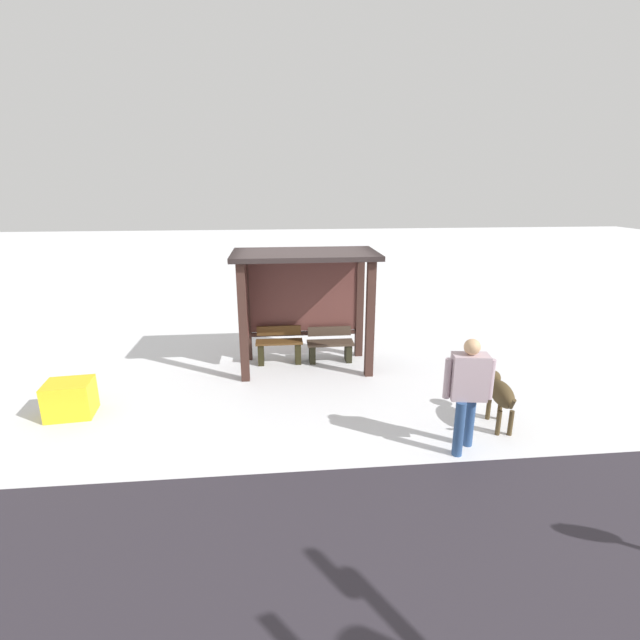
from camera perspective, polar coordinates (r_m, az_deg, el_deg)
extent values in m
plane|color=silver|center=(9.35, -1.78, -5.89)|extent=(60.00, 60.00, 0.00)
cube|color=#3C251F|center=(8.46, -9.66, -0.44)|extent=(0.15, 0.15, 2.26)
cube|color=#3C251F|center=(8.61, 6.32, 0.02)|extent=(0.15, 0.15, 2.26)
cube|color=#3C251F|center=(9.51, -9.24, 1.50)|extent=(0.15, 0.15, 2.26)
cube|color=#3C251F|center=(9.65, 5.00, 1.88)|extent=(0.15, 0.15, 2.26)
cube|color=black|center=(8.73, -1.92, 8.27)|extent=(2.77, 1.49, 0.09)
cube|color=brown|center=(9.45, -2.09, 3.05)|extent=(2.22, 0.08, 1.51)
cube|color=#3C251F|center=(9.65, -2.03, -1.68)|extent=(2.22, 0.06, 0.08)
cube|color=brown|center=(9.11, -9.44, 2.31)|extent=(0.08, 0.60, 1.51)
cube|color=#55371A|center=(9.40, -5.16, -2.76)|extent=(0.96, 0.34, 0.04)
cube|color=#55371A|center=(9.48, -5.20, -1.33)|extent=(0.92, 0.04, 0.20)
cube|color=black|center=(9.49, -2.80, -4.09)|extent=(0.12, 0.29, 0.45)
cube|color=black|center=(9.49, -7.43, -4.22)|extent=(0.12, 0.29, 0.45)
cube|color=#443529|center=(9.48, 1.31, -2.90)|extent=(0.96, 0.38, 0.05)
cube|color=#443529|center=(9.57, 1.19, -1.41)|extent=(0.92, 0.04, 0.20)
cube|color=black|center=(9.61, 3.57, -4.04)|extent=(0.12, 0.32, 0.39)
cube|color=black|center=(9.52, -0.99, -4.21)|extent=(0.12, 0.32, 0.39)
cube|color=#BCA4AE|center=(6.43, 18.26, -6.79)|extent=(0.51, 0.33, 0.63)
sphere|color=tan|center=(6.28, 18.61, -3.23)|extent=(0.22, 0.22, 0.22)
cylinder|color=#2C4B7C|center=(6.88, 18.29, -11.83)|extent=(0.16, 0.16, 0.80)
cylinder|color=#2C4B7C|center=(6.60, 17.09, -12.97)|extent=(0.16, 0.16, 0.80)
cylinder|color=#BCA4AE|center=(6.53, 20.69, -6.99)|extent=(0.10, 0.10, 0.57)
cylinder|color=#BCA4AE|center=(6.38, 15.72, -7.09)|extent=(0.10, 0.10, 0.57)
ellipsoid|color=#493A21|center=(7.45, 21.92, -8.61)|extent=(0.39, 0.77, 0.32)
sphere|color=#493A21|center=(7.81, 20.92, -6.79)|extent=(0.24, 0.24, 0.24)
cylinder|color=#493A21|center=(7.07, 23.08, -9.71)|extent=(0.07, 0.15, 0.20)
cylinder|color=#493A21|center=(7.83, 21.71, -10.24)|extent=(0.07, 0.07, 0.39)
cylinder|color=#493A21|center=(7.77, 20.45, -10.30)|extent=(0.07, 0.07, 0.39)
cylinder|color=#493A21|center=(7.44, 22.87, -11.85)|extent=(0.07, 0.07, 0.39)
cylinder|color=#493A21|center=(7.38, 21.54, -11.93)|extent=(0.07, 0.07, 0.39)
cube|color=#2F2A32|center=(4.89, 3.19, -30.39)|extent=(36.00, 3.58, 0.01)
cube|color=yellow|center=(8.40, -28.93, -8.67)|extent=(0.75, 0.63, 0.57)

